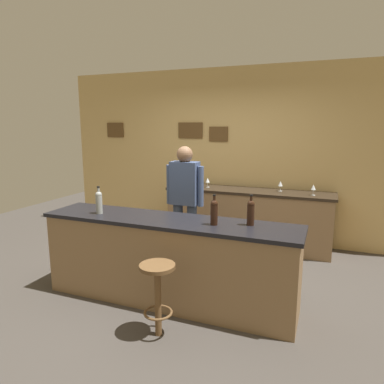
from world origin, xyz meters
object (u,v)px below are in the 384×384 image
at_px(bar_stool, 158,288).
at_px(wine_glass_b, 280,184).
at_px(wine_bottle_a, 99,201).
at_px(coffee_mug, 187,182).
at_px(wine_bottle_c, 251,212).
at_px(bartender, 185,198).
at_px(wine_bottle_b, 214,211).
at_px(wine_glass_a, 208,181).
at_px(wine_glass_c, 313,188).

relative_size(bar_stool, wine_glass_b, 4.39).
bearing_deg(bar_stool, wine_bottle_a, 151.36).
relative_size(bar_stool, coffee_mug, 5.44).
height_order(bar_stool, wine_bottle_c, wine_bottle_c).
bearing_deg(wine_bottle_c, bartender, 140.82).
height_order(wine_glass_b, coffee_mug, wine_glass_b).
relative_size(wine_bottle_a, wine_glass_b, 1.97).
xyz_separation_m(wine_bottle_b, wine_glass_b, (0.35, 2.15, -0.05)).
relative_size(wine_glass_a, coffee_mug, 1.24).
bearing_deg(wine_glass_c, wine_bottle_b, -112.44).
bearing_deg(wine_glass_c, wine_bottle_a, -136.35).
distance_m(bar_stool, wine_bottle_b, 0.90).
height_order(wine_glass_c, coffee_mug, wine_glass_c).
relative_size(bar_stool, wine_bottle_a, 2.22).
height_order(bartender, wine_glass_c, bartender).
relative_size(bartender, wine_glass_c, 10.45).
xyz_separation_m(bar_stool, wine_glass_c, (1.16, 2.59, 0.55)).
height_order(wine_bottle_b, wine_glass_c, wine_bottle_b).
relative_size(wine_glass_a, wine_glass_b, 1.00).
distance_m(wine_bottle_b, coffee_mug, 2.43).
bearing_deg(wine_bottle_c, wine_glass_c, 75.37).
bearing_deg(wine_glass_b, wine_bottle_a, -127.26).
bearing_deg(bar_stool, bartender, 104.07).
bearing_deg(wine_bottle_b, wine_bottle_a, -178.12).
bearing_deg(coffee_mug, bartender, -68.81).
xyz_separation_m(wine_bottle_a, coffee_mug, (0.15, 2.17, -0.11)).
distance_m(wine_bottle_b, wine_bottle_c, 0.36).
height_order(wine_bottle_a, wine_glass_a, wine_bottle_a).
relative_size(bartender, coffee_mug, 12.96).
bearing_deg(wine_bottle_c, wine_bottle_a, -174.45).
distance_m(bartender, wine_glass_c, 1.86).
bearing_deg(bar_stool, wine_glass_a, 99.66).
xyz_separation_m(bartender, coffee_mug, (-0.45, 1.15, 0.01)).
xyz_separation_m(bar_stool, coffee_mug, (-0.84, 2.71, 0.49)).
xyz_separation_m(wine_glass_b, coffee_mug, (-1.52, -0.02, -0.06)).
relative_size(wine_bottle_a, wine_glass_c, 1.97).
xyz_separation_m(bartender, bar_stool, (0.39, -1.56, -0.48)).
distance_m(wine_glass_a, coffee_mug, 0.40).
bearing_deg(bartender, wine_glass_c, 33.53).
xyz_separation_m(bar_stool, wine_bottle_a, (-0.99, 0.54, 0.60)).
bearing_deg(wine_bottle_b, bartender, 126.39).
height_order(wine_bottle_c, wine_glass_a, wine_bottle_c).
height_order(wine_glass_a, wine_glass_b, same).
bearing_deg(wine_bottle_c, wine_glass_a, 119.83).
bearing_deg(bartender, wine_bottle_c, -39.18).
relative_size(wine_bottle_b, wine_bottle_c, 1.00).
bearing_deg(wine_bottle_a, wine_glass_a, 75.65).
height_order(bartender, wine_glass_b, bartender).
bearing_deg(wine_bottle_a, wine_glass_c, 43.65).
distance_m(wine_glass_a, wine_glass_b, 1.13).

